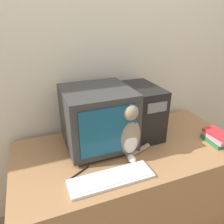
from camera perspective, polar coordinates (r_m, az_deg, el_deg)
name	(u,v)px	position (r m, az deg, el deg)	size (l,w,h in m)	color
wall_back	(107,62)	(1.75, -1.20, 12.96)	(7.00, 0.05, 2.50)	beige
desk	(129,188)	(1.79, 4.40, -19.07)	(1.59, 0.78, 0.73)	#9E7047
crt_monitor	(98,118)	(1.49, -3.77, -1.45)	(0.45, 0.44, 0.42)	#333333
computer_tower	(142,111)	(1.66, 7.84, 0.34)	(0.21, 0.39, 0.38)	black
keyboard	(111,179)	(1.29, -0.18, -17.01)	(0.49, 0.15, 0.02)	silver
cat	(128,133)	(1.41, 4.24, -5.47)	(0.27, 0.21, 0.38)	gray
book_stack	(218,138)	(1.77, 25.88, -6.02)	(0.15, 0.21, 0.08)	#28703D
pen	(80,172)	(1.36, -8.29, -15.23)	(0.13, 0.08, 0.01)	black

